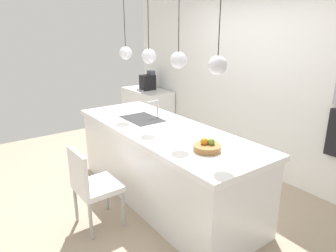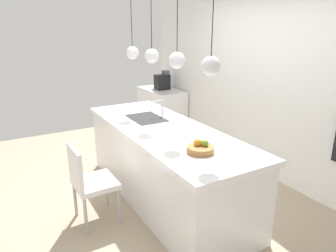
{
  "view_description": "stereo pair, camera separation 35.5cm",
  "coord_description": "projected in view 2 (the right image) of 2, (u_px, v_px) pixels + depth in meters",
  "views": [
    {
      "loc": [
        2.84,
        -1.98,
        2.06
      ],
      "look_at": [
        0.1,
        0.0,
        0.98
      ],
      "focal_mm": 32.92,
      "sensor_mm": 36.0,
      "label": 1
    },
    {
      "loc": [
        3.04,
        -1.69,
        2.06
      ],
      "look_at": [
        0.1,
        0.0,
        0.98
      ],
      "focal_mm": 32.92,
      "sensor_mm": 36.0,
      "label": 2
    }
  ],
  "objects": [
    {
      "name": "floor",
      "position": [
        164.0,
        197.0,
        3.94
      ],
      "size": [
        6.6,
        6.6,
        0.0
      ],
      "primitive_type": "plane",
      "color": "tan",
      "rests_on": "ground"
    },
    {
      "name": "back_wall",
      "position": [
        266.0,
        85.0,
        4.32
      ],
      "size": [
        6.0,
        0.1,
        2.6
      ],
      "primitive_type": "cube",
      "color": "white",
      "rests_on": "ground"
    },
    {
      "name": "kitchen_island",
      "position": [
        164.0,
        163.0,
        3.79
      ],
      "size": [
        2.74,
        0.98,
        0.93
      ],
      "color": "white",
      "rests_on": "ground"
    },
    {
      "name": "sink_basin",
      "position": [
        146.0,
        118.0,
        4.04
      ],
      "size": [
        0.56,
        0.4,
        0.02
      ],
      "primitive_type": "cube",
      "color": "#2D2D30",
      "rests_on": "kitchen_island"
    },
    {
      "name": "faucet",
      "position": [
        161.0,
        106.0,
        4.1
      ],
      "size": [
        0.02,
        0.17,
        0.22
      ],
      "color": "silver",
      "rests_on": "kitchen_island"
    },
    {
      "name": "fruit_bowl",
      "position": [
        200.0,
        148.0,
        2.93
      ],
      "size": [
        0.27,
        0.27,
        0.13
      ],
      "color": "#9E6B38",
      "rests_on": "kitchen_island"
    },
    {
      "name": "side_counter",
      "position": [
        162.0,
        110.0,
        6.39
      ],
      "size": [
        1.1,
        0.6,
        0.87
      ],
      "primitive_type": "cube",
      "color": "white",
      "rests_on": "ground"
    },
    {
      "name": "coffee_machine",
      "position": [
        162.0,
        82.0,
        6.19
      ],
      "size": [
        0.2,
        0.35,
        0.38
      ],
      "color": "black",
      "rests_on": "side_counter"
    },
    {
      "name": "chair_near",
      "position": [
        89.0,
        180.0,
        3.3
      ],
      "size": [
        0.47,
        0.44,
        0.9
      ],
      "color": "white",
      "rests_on": "ground"
    },
    {
      "name": "pendant_light_left",
      "position": [
        132.0,
        53.0,
        4.11
      ],
      "size": [
        0.17,
        0.17,
        0.77
      ],
      "color": "silver"
    },
    {
      "name": "pendant_light_center_left",
      "position": [
        152.0,
        56.0,
        3.64
      ],
      "size": [
        0.17,
        0.17,
        0.77
      ],
      "color": "silver"
    },
    {
      "name": "pendant_light_center_right",
      "position": [
        177.0,
        60.0,
        3.17
      ],
      "size": [
        0.17,
        0.17,
        0.77
      ],
      "color": "silver"
    },
    {
      "name": "pendant_light_right",
      "position": [
        211.0,
        66.0,
        2.7
      ],
      "size": [
        0.17,
        0.17,
        0.77
      ],
      "color": "silver"
    }
  ]
}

